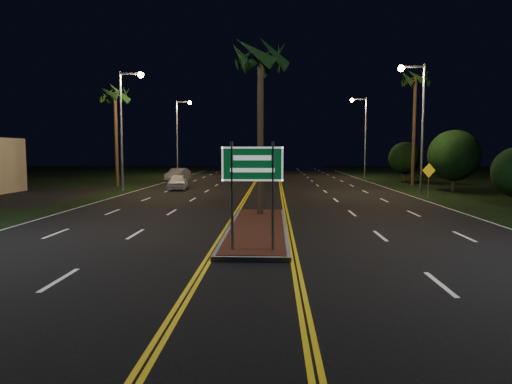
{
  "coord_description": "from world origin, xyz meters",
  "views": [
    {
      "loc": [
        0.63,
        -10.49,
        3.09
      ],
      "look_at": [
        0.12,
        2.56,
        1.9
      ],
      "focal_mm": 32.0,
      "sensor_mm": 36.0,
      "label": 1
    }
  ],
  "objects_px": {
    "shrub_far": "(405,158)",
    "streetlight_left_far": "(180,129)",
    "streetlight_left_mid": "(126,117)",
    "streetlight_right_far": "(362,128)",
    "car_far": "(178,174)",
    "car_near": "(178,181)",
    "median_island": "(258,228)",
    "shrub_mid": "(454,155)",
    "streetlight_right_mid": "(418,114)",
    "warning_sign": "(429,176)",
    "palm_median": "(260,57)",
    "highway_sign": "(252,174)",
    "palm_left_far": "(115,95)",
    "palm_right_far": "(416,80)"
  },
  "relations": [
    {
      "from": "shrub_far",
      "to": "streetlight_left_far",
      "type": "bearing_deg",
      "value": 161.86
    },
    {
      "from": "streetlight_left_mid",
      "to": "streetlight_left_far",
      "type": "xyz_separation_m",
      "value": [
        0.0,
        20.0,
        0.0
      ]
    },
    {
      "from": "streetlight_right_far",
      "to": "shrub_far",
      "type": "relative_size",
      "value": 2.27
    },
    {
      "from": "streetlight_right_far",
      "to": "shrub_far",
      "type": "distance_m",
      "value": 7.56
    },
    {
      "from": "streetlight_right_far",
      "to": "car_far",
      "type": "bearing_deg",
      "value": -161.59
    },
    {
      "from": "streetlight_right_far",
      "to": "car_near",
      "type": "height_order",
      "value": "streetlight_right_far"
    },
    {
      "from": "median_island",
      "to": "shrub_mid",
      "type": "relative_size",
      "value": 2.22
    },
    {
      "from": "streetlight_right_mid",
      "to": "car_near",
      "type": "relative_size",
      "value": 2.11
    },
    {
      "from": "median_island",
      "to": "car_near",
      "type": "relative_size",
      "value": 2.4
    },
    {
      "from": "streetlight_right_mid",
      "to": "streetlight_left_far",
      "type": "bearing_deg",
      "value": 133.97
    },
    {
      "from": "warning_sign",
      "to": "car_far",
      "type": "bearing_deg",
      "value": 125.89
    },
    {
      "from": "palm_median",
      "to": "warning_sign",
      "type": "relative_size",
      "value": 3.67
    },
    {
      "from": "highway_sign",
      "to": "warning_sign",
      "type": "distance_m",
      "value": 20.2
    },
    {
      "from": "highway_sign",
      "to": "palm_left_far",
      "type": "relative_size",
      "value": 0.36
    },
    {
      "from": "streetlight_right_far",
      "to": "streetlight_left_mid",
      "type": "bearing_deg",
      "value": -139.7
    },
    {
      "from": "streetlight_left_mid",
      "to": "car_near",
      "type": "height_order",
      "value": "streetlight_left_mid"
    },
    {
      "from": "highway_sign",
      "to": "streetlight_left_far",
      "type": "distance_m",
      "value": 42.67
    },
    {
      "from": "shrub_mid",
      "to": "streetlight_left_far",
      "type": "bearing_deg",
      "value": 140.9
    },
    {
      "from": "highway_sign",
      "to": "streetlight_right_mid",
      "type": "relative_size",
      "value": 0.36
    },
    {
      "from": "streetlight_left_mid",
      "to": "car_near",
      "type": "distance_m",
      "value": 6.26
    },
    {
      "from": "shrub_mid",
      "to": "car_far",
      "type": "bearing_deg",
      "value": 153.73
    },
    {
      "from": "palm_right_far",
      "to": "shrub_far",
      "type": "xyz_separation_m",
      "value": [
        1.0,
        6.0,
        -6.81
      ]
    },
    {
      "from": "streetlight_right_mid",
      "to": "car_far",
      "type": "distance_m",
      "value": 24.38
    },
    {
      "from": "streetlight_right_far",
      "to": "palm_left_far",
      "type": "bearing_deg",
      "value": -149.12
    },
    {
      "from": "highway_sign",
      "to": "streetlight_right_mid",
      "type": "xyz_separation_m",
      "value": [
        10.61,
        19.2,
        3.25
      ]
    },
    {
      "from": "palm_median",
      "to": "shrub_far",
      "type": "relative_size",
      "value": 2.1
    },
    {
      "from": "streetlight_right_mid",
      "to": "palm_median",
      "type": "bearing_deg",
      "value": -132.7
    },
    {
      "from": "highway_sign",
      "to": "palm_left_far",
      "type": "bearing_deg",
      "value": 116.92
    },
    {
      "from": "highway_sign",
      "to": "shrub_mid",
      "type": "height_order",
      "value": "shrub_mid"
    },
    {
      "from": "shrub_far",
      "to": "warning_sign",
      "type": "bearing_deg",
      "value": -100.52
    },
    {
      "from": "shrub_far",
      "to": "streetlight_left_mid",
      "type": "bearing_deg",
      "value": -153.82
    },
    {
      "from": "palm_right_far",
      "to": "palm_median",
      "type": "bearing_deg",
      "value": -123.28
    },
    {
      "from": "streetlight_left_mid",
      "to": "shrub_mid",
      "type": "bearing_deg",
      "value": 0.0
    },
    {
      "from": "streetlight_right_mid",
      "to": "warning_sign",
      "type": "xyz_separation_m",
      "value": [
        0.19,
        -2.16,
        -4.21
      ]
    },
    {
      "from": "median_island",
      "to": "streetlight_right_far",
      "type": "xyz_separation_m",
      "value": [
        10.61,
        35.0,
        5.57
      ]
    },
    {
      "from": "car_far",
      "to": "streetlight_right_mid",
      "type": "bearing_deg",
      "value": -24.34
    },
    {
      "from": "palm_median",
      "to": "car_near",
      "type": "bearing_deg",
      "value": 115.3
    },
    {
      "from": "median_island",
      "to": "streetlight_right_mid",
      "type": "height_order",
      "value": "streetlight_right_mid"
    },
    {
      "from": "palm_right_far",
      "to": "warning_sign",
      "type": "distance_m",
      "value": 12.9
    },
    {
      "from": "highway_sign",
      "to": "streetlight_left_far",
      "type": "xyz_separation_m",
      "value": [
        -10.61,
        41.2,
        3.25
      ]
    },
    {
      "from": "median_island",
      "to": "streetlight_left_far",
      "type": "relative_size",
      "value": 1.14
    },
    {
      "from": "palm_median",
      "to": "car_near",
      "type": "relative_size",
      "value": 1.94
    },
    {
      "from": "shrub_far",
      "to": "car_far",
      "type": "xyz_separation_m",
      "value": [
        -22.94,
        -0.58,
        -1.58
      ]
    },
    {
      "from": "shrub_mid",
      "to": "shrub_far",
      "type": "distance_m",
      "value": 12.01
    },
    {
      "from": "streetlight_left_mid",
      "to": "palm_right_far",
      "type": "distance_m",
      "value": 24.42
    },
    {
      "from": "highway_sign",
      "to": "warning_sign",
      "type": "bearing_deg",
      "value": 57.63
    },
    {
      "from": "car_far",
      "to": "shrub_far",
      "type": "bearing_deg",
      "value": 11.29
    },
    {
      "from": "streetlight_left_mid",
      "to": "car_near",
      "type": "relative_size",
      "value": 2.11
    },
    {
      "from": "streetlight_right_far",
      "to": "shrub_far",
      "type": "height_order",
      "value": "streetlight_right_far"
    },
    {
      "from": "car_near",
      "to": "car_far",
      "type": "distance_m",
      "value": 10.29
    }
  ]
}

